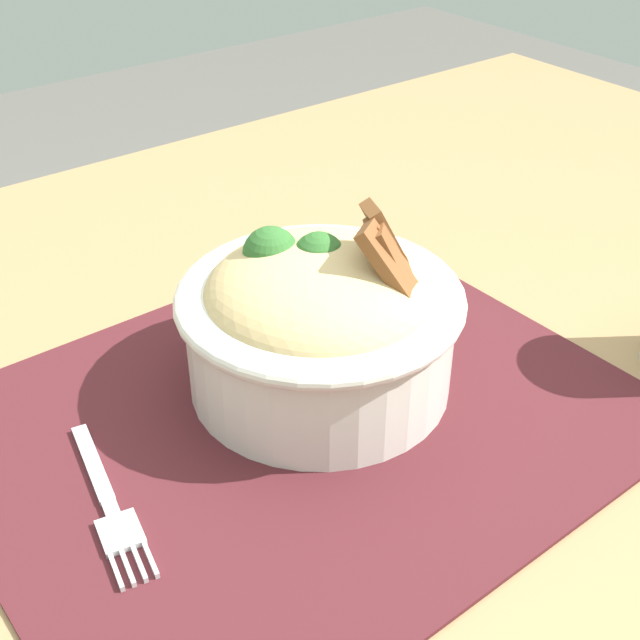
# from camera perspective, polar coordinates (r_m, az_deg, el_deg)

# --- Properties ---
(table) EXTENTS (1.37, 0.89, 0.76)m
(table) POSITION_cam_1_polar(r_m,az_deg,el_deg) (0.60, -0.07, -10.07)
(table) COLOR #99754C
(table) RESTS_ON ground_plane
(placemat) EXTENTS (0.41, 0.34, 0.00)m
(placemat) POSITION_cam_1_polar(r_m,az_deg,el_deg) (0.54, -1.38, -6.61)
(placemat) COLOR #47191E
(placemat) RESTS_ON table
(bowl) EXTENTS (0.21, 0.21, 0.13)m
(bowl) POSITION_cam_1_polar(r_m,az_deg,el_deg) (0.54, -0.00, 0.17)
(bowl) COLOR silver
(bowl) RESTS_ON placemat
(fork) EXTENTS (0.04, 0.13, 0.00)m
(fork) POSITION_cam_1_polar(r_m,az_deg,el_deg) (0.49, -13.98, -12.03)
(fork) COLOR #B3B3B3
(fork) RESTS_ON placemat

